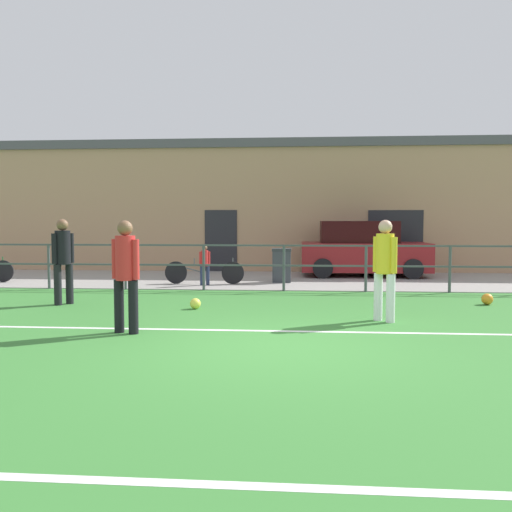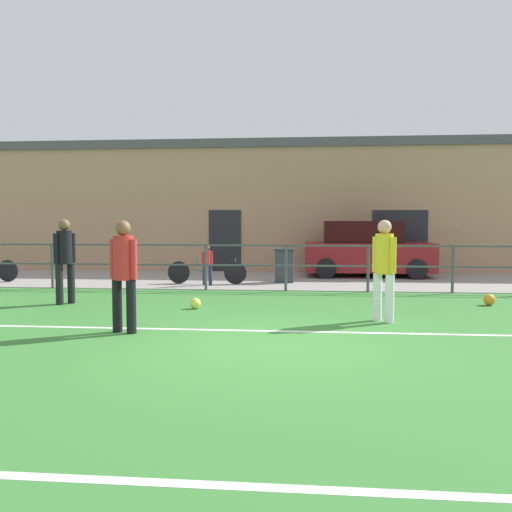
{
  "view_description": "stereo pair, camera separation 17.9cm",
  "coord_description": "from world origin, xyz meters",
  "px_view_note": "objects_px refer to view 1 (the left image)",
  "views": [
    {
      "loc": [
        0.36,
        -7.43,
        1.73
      ],
      "look_at": [
        -0.47,
        3.17,
        1.05
      ],
      "focal_mm": 38.33,
      "sensor_mm": 36.0,
      "label": 1
    },
    {
      "loc": [
        0.54,
        -7.41,
        1.73
      ],
      "look_at": [
        -0.47,
        3.17,
        1.05
      ],
      "focal_mm": 38.33,
      "sensor_mm": 36.0,
      "label": 2
    }
  ],
  "objects_px": {
    "player_striker": "(385,264)",
    "spectator_child": "(205,262)",
    "soccer_ball_spare": "(195,304)",
    "trash_bin_0": "(282,265)",
    "soccer_ball_match": "(487,299)",
    "parked_car_red": "(363,250)",
    "player_goalkeeper": "(63,256)",
    "player_winger": "(126,269)",
    "bicycle_parked_1": "(204,272)"
  },
  "relations": [
    {
      "from": "player_striker",
      "to": "spectator_child",
      "type": "height_order",
      "value": "player_striker"
    },
    {
      "from": "soccer_ball_spare",
      "to": "spectator_child",
      "type": "bearing_deg",
      "value": 97.08
    },
    {
      "from": "trash_bin_0",
      "to": "soccer_ball_match",
      "type": "bearing_deg",
      "value": -40.12
    },
    {
      "from": "soccer_ball_match",
      "to": "parked_car_red",
      "type": "distance_m",
      "value": 5.94
    },
    {
      "from": "player_goalkeeper",
      "to": "soccer_ball_match",
      "type": "distance_m",
      "value": 8.82
    },
    {
      "from": "player_goalkeeper",
      "to": "player_winger",
      "type": "relative_size",
      "value": 1.02
    },
    {
      "from": "soccer_ball_match",
      "to": "trash_bin_0",
      "type": "relative_size",
      "value": 0.25
    },
    {
      "from": "player_goalkeeper",
      "to": "parked_car_red",
      "type": "height_order",
      "value": "player_goalkeeper"
    },
    {
      "from": "player_goalkeeper",
      "to": "spectator_child",
      "type": "xyz_separation_m",
      "value": [
        2.36,
        3.45,
        -0.38
      ]
    },
    {
      "from": "player_striker",
      "to": "bicycle_parked_1",
      "type": "height_order",
      "value": "player_striker"
    },
    {
      "from": "soccer_ball_match",
      "to": "spectator_child",
      "type": "relative_size",
      "value": 0.22
    },
    {
      "from": "spectator_child",
      "to": "parked_car_red",
      "type": "distance_m",
      "value": 5.28
    },
    {
      "from": "player_goalkeeper",
      "to": "spectator_child",
      "type": "bearing_deg",
      "value": -177.03
    },
    {
      "from": "player_winger",
      "to": "soccer_ball_spare",
      "type": "distance_m",
      "value": 2.61
    },
    {
      "from": "soccer_ball_spare",
      "to": "bicycle_parked_1",
      "type": "bearing_deg",
      "value": 97.53
    },
    {
      "from": "soccer_ball_spare",
      "to": "soccer_ball_match",
      "type": "bearing_deg",
      "value": 9.67
    },
    {
      "from": "player_goalkeeper",
      "to": "spectator_child",
      "type": "height_order",
      "value": "player_goalkeeper"
    },
    {
      "from": "player_striker",
      "to": "soccer_ball_match",
      "type": "relative_size",
      "value": 7.48
    },
    {
      "from": "soccer_ball_spare",
      "to": "parked_car_red",
      "type": "bearing_deg",
      "value": 58.69
    },
    {
      "from": "player_striker",
      "to": "bicycle_parked_1",
      "type": "distance_m",
      "value": 6.58
    },
    {
      "from": "player_striker",
      "to": "parked_car_red",
      "type": "distance_m",
      "value": 7.66
    },
    {
      "from": "soccer_ball_match",
      "to": "spectator_child",
      "type": "bearing_deg",
      "value": 156.3
    },
    {
      "from": "player_striker",
      "to": "player_goalkeeper",
      "type": "bearing_deg",
      "value": -147.12
    },
    {
      "from": "player_goalkeeper",
      "to": "player_striker",
      "type": "bearing_deg",
      "value": 114.72
    },
    {
      "from": "soccer_ball_spare",
      "to": "player_goalkeeper",
      "type": "bearing_deg",
      "value": 172.57
    },
    {
      "from": "player_goalkeeper",
      "to": "trash_bin_0",
      "type": "height_order",
      "value": "player_goalkeeper"
    },
    {
      "from": "player_goalkeeper",
      "to": "player_winger",
      "type": "height_order",
      "value": "player_goalkeeper"
    },
    {
      "from": "player_goalkeeper",
      "to": "spectator_child",
      "type": "distance_m",
      "value": 4.19
    },
    {
      "from": "player_winger",
      "to": "player_striker",
      "type": "bearing_deg",
      "value": 34.06
    },
    {
      "from": "player_goalkeeper",
      "to": "bicycle_parked_1",
      "type": "relative_size",
      "value": 0.81
    },
    {
      "from": "bicycle_parked_1",
      "to": "trash_bin_0",
      "type": "height_order",
      "value": "trash_bin_0"
    },
    {
      "from": "bicycle_parked_1",
      "to": "player_goalkeeper",
      "type": "bearing_deg",
      "value": -121.57
    },
    {
      "from": "bicycle_parked_1",
      "to": "parked_car_red",
      "type": "bearing_deg",
      "value": 28.74
    },
    {
      "from": "player_goalkeeper",
      "to": "soccer_ball_spare",
      "type": "xyz_separation_m",
      "value": [
        2.83,
        -0.37,
        -0.9
      ]
    },
    {
      "from": "parked_car_red",
      "to": "trash_bin_0",
      "type": "relative_size",
      "value": 4.11
    },
    {
      "from": "soccer_ball_match",
      "to": "trash_bin_0",
      "type": "xyz_separation_m",
      "value": [
        -4.37,
        3.68,
        0.38
      ]
    },
    {
      "from": "player_winger",
      "to": "soccer_ball_match",
      "type": "height_order",
      "value": "player_winger"
    },
    {
      "from": "bicycle_parked_1",
      "to": "trash_bin_0",
      "type": "bearing_deg",
      "value": 15.8
    },
    {
      "from": "soccer_ball_spare",
      "to": "trash_bin_0",
      "type": "bearing_deg",
      "value": 71.69
    },
    {
      "from": "soccer_ball_spare",
      "to": "bicycle_parked_1",
      "type": "height_order",
      "value": "bicycle_parked_1"
    },
    {
      "from": "player_goalkeeper",
      "to": "soccer_ball_match",
      "type": "height_order",
      "value": "player_goalkeeper"
    },
    {
      "from": "parked_car_red",
      "to": "trash_bin_0",
      "type": "bearing_deg",
      "value": -142.25
    },
    {
      "from": "spectator_child",
      "to": "trash_bin_0",
      "type": "bearing_deg",
      "value": -168.85
    },
    {
      "from": "soccer_ball_match",
      "to": "bicycle_parked_1",
      "type": "bearing_deg",
      "value": 154.45
    },
    {
      "from": "spectator_child",
      "to": "bicycle_parked_1",
      "type": "relative_size",
      "value": 0.49
    },
    {
      "from": "player_goalkeeper",
      "to": "trash_bin_0",
      "type": "xyz_separation_m",
      "value": [
        4.38,
        4.32,
        -0.51
      ]
    },
    {
      "from": "spectator_child",
      "to": "trash_bin_0",
      "type": "relative_size",
      "value": 1.13
    },
    {
      "from": "soccer_ball_spare",
      "to": "bicycle_parked_1",
      "type": "distance_m",
      "value": 4.14
    },
    {
      "from": "parked_car_red",
      "to": "trash_bin_0",
      "type": "height_order",
      "value": "parked_car_red"
    },
    {
      "from": "spectator_child",
      "to": "trash_bin_0",
      "type": "xyz_separation_m",
      "value": [
        2.03,
        0.87,
        -0.13
      ]
    }
  ]
}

